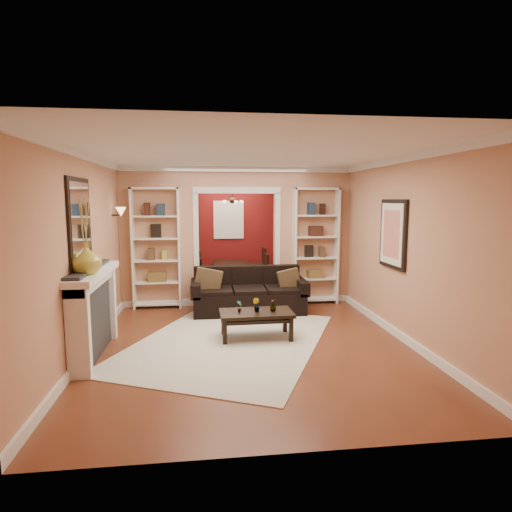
{
  "coord_description": "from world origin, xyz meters",
  "views": [
    {
      "loc": [
        -0.66,
        -7.21,
        2.07
      ],
      "look_at": [
        0.13,
        -0.8,
        1.22
      ],
      "focal_mm": 30.0,
      "sensor_mm": 36.0,
      "label": 1
    }
  ],
  "objects": [
    {
      "name": "floor",
      "position": [
        0.0,
        0.0,
        0.0
      ],
      "size": [
        8.0,
        8.0,
        0.0
      ],
      "primitive_type": "plane",
      "color": "brown",
      "rests_on": "ground"
    },
    {
      "name": "ceiling",
      "position": [
        0.0,
        0.0,
        2.7
      ],
      "size": [
        8.0,
        8.0,
        0.0
      ],
      "primitive_type": "plane",
      "rotation": [
        3.14,
        0.0,
        0.0
      ],
      "color": "white",
      "rests_on": "ground"
    },
    {
      "name": "wall_back",
      "position": [
        0.0,
        4.0,
        1.35
      ],
      "size": [
        8.0,
        0.0,
        8.0
      ],
      "primitive_type": "plane",
      "rotation": [
        1.57,
        0.0,
        0.0
      ],
      "color": "tan",
      "rests_on": "ground"
    },
    {
      "name": "wall_front",
      "position": [
        0.0,
        -4.0,
        1.35
      ],
      "size": [
        8.0,
        0.0,
        8.0
      ],
      "primitive_type": "plane",
      "rotation": [
        -1.57,
        0.0,
        0.0
      ],
      "color": "tan",
      "rests_on": "ground"
    },
    {
      "name": "wall_left",
      "position": [
        -2.25,
        0.0,
        1.35
      ],
      "size": [
        0.0,
        8.0,
        8.0
      ],
      "primitive_type": "plane",
      "rotation": [
        1.57,
        0.0,
        1.57
      ],
      "color": "tan",
      "rests_on": "ground"
    },
    {
      "name": "wall_right",
      "position": [
        2.25,
        0.0,
        1.35
      ],
      "size": [
        0.0,
        8.0,
        8.0
      ],
      "primitive_type": "plane",
      "rotation": [
        1.57,
        0.0,
        -1.57
      ],
      "color": "tan",
      "rests_on": "ground"
    },
    {
      "name": "partition_wall",
      "position": [
        0.0,
        1.2,
        1.35
      ],
      "size": [
        4.5,
        0.15,
        2.7
      ],
      "primitive_type": "cube",
      "color": "tan",
      "rests_on": "floor"
    },
    {
      "name": "red_back_panel",
      "position": [
        0.0,
        3.97,
        1.32
      ],
      "size": [
        4.44,
        0.04,
        2.64
      ],
      "primitive_type": "cube",
      "color": "maroon",
      "rests_on": "floor"
    },
    {
      "name": "dining_window",
      "position": [
        0.0,
        3.93,
        1.55
      ],
      "size": [
        0.78,
        0.03,
        0.98
      ],
      "primitive_type": "cube",
      "color": "#8CA5CC",
      "rests_on": "wall_back"
    },
    {
      "name": "area_rug",
      "position": [
        -0.31,
        -1.15,
        0.01
      ],
      "size": [
        3.74,
        4.23,
        0.01
      ],
      "primitive_type": "cube",
      "rotation": [
        0.0,
        0.0,
        -0.43
      ],
      "color": "beige",
      "rests_on": "floor"
    },
    {
      "name": "sofa",
      "position": [
        0.15,
        0.45,
        0.41
      ],
      "size": [
        2.1,
        0.91,
        0.82
      ],
      "primitive_type": "cube",
      "color": "black",
      "rests_on": "floor"
    },
    {
      "name": "pillow_left",
      "position": [
        -0.59,
        0.43,
        0.64
      ],
      "size": [
        0.47,
        0.14,
        0.47
      ],
      "primitive_type": "cube",
      "rotation": [
        0.0,
        0.0,
        0.01
      ],
      "color": "brown",
      "rests_on": "sofa"
    },
    {
      "name": "pillow_right",
      "position": [
        0.9,
        0.43,
        0.6
      ],
      "size": [
        0.39,
        0.13,
        0.39
      ],
      "primitive_type": "cube",
      "rotation": [
        0.0,
        0.0,
        0.04
      ],
      "color": "brown",
      "rests_on": "sofa"
    },
    {
      "name": "coffee_table",
      "position": [
        0.11,
        -1.04,
        0.21
      ],
      "size": [
        1.1,
        0.61,
        0.41
      ],
      "primitive_type": "cube",
      "rotation": [
        0.0,
        0.0,
        0.02
      ],
      "color": "black",
      "rests_on": "floor"
    },
    {
      "name": "plant_left",
      "position": [
        -0.15,
        -1.04,
        0.5
      ],
      "size": [
        0.11,
        0.11,
        0.18
      ],
      "primitive_type": "imported",
      "rotation": [
        0.0,
        0.0,
        0.87
      ],
      "color": "#336626",
      "rests_on": "coffee_table"
    },
    {
      "name": "plant_center",
      "position": [
        0.11,
        -1.04,
        0.51
      ],
      "size": [
        0.14,
        0.14,
        0.2
      ],
      "primitive_type": "imported",
      "rotation": [
        0.0,
        0.0,
        2.36
      ],
      "color": "#336626",
      "rests_on": "coffee_table"
    },
    {
      "name": "plant_right",
      "position": [
        0.36,
        -1.04,
        0.5
      ],
      "size": [
        0.13,
        0.13,
        0.18
      ],
      "primitive_type": "imported",
      "rotation": [
        0.0,
        0.0,
        4.36
      ],
      "color": "#336626",
      "rests_on": "coffee_table"
    },
    {
      "name": "bookshelf_left",
      "position": [
        -1.55,
        1.03,
        1.15
      ],
      "size": [
        0.9,
        0.3,
        2.3
      ],
      "primitive_type": "cube",
      "color": "white",
      "rests_on": "floor"
    },
    {
      "name": "bookshelf_right",
      "position": [
        1.55,
        1.03,
        1.15
      ],
      "size": [
        0.9,
        0.3,
        2.3
      ],
      "primitive_type": "cube",
      "color": "white",
      "rests_on": "floor"
    },
    {
      "name": "fireplace",
      "position": [
        -2.09,
        -1.5,
        0.58
      ],
      "size": [
        0.32,
        1.7,
        1.16
      ],
      "primitive_type": "cube",
      "color": "white",
      "rests_on": "floor"
    },
    {
      "name": "vase",
      "position": [
        -2.09,
        -1.82,
        1.35
      ],
      "size": [
        0.47,
        0.47,
        0.38
      ],
      "primitive_type": "imported",
      "rotation": [
        0.0,
        0.0,
        -0.35
      ],
      "color": "#AEA738",
      "rests_on": "fireplace"
    },
    {
      "name": "mirror",
      "position": [
        -2.23,
        -1.5,
        1.8
      ],
      "size": [
        0.03,
        0.95,
        1.1
      ],
      "primitive_type": "cube",
      "color": "silver",
      "rests_on": "wall_left"
    },
    {
      "name": "wall_sconce",
      "position": [
        -2.15,
        0.55,
        1.83
      ],
      "size": [
        0.18,
        0.18,
        0.22
      ],
      "primitive_type": "cube",
      "color": "#FFE0A5",
      "rests_on": "wall_left"
    },
    {
      "name": "framed_art",
      "position": [
        2.21,
        -1.0,
        1.55
      ],
      "size": [
        0.04,
        0.85,
        1.05
      ],
      "primitive_type": "cube",
      "color": "black",
      "rests_on": "wall_right"
    },
    {
      "name": "dining_table",
      "position": [
        0.03,
        2.88,
        0.27
      ],
      "size": [
        1.53,
        0.85,
        0.54
      ],
      "primitive_type": "imported",
      "rotation": [
        0.0,
        0.0,
        1.57
      ],
      "color": "black",
      "rests_on": "floor"
    },
    {
      "name": "dining_chair_nw",
      "position": [
        -0.52,
        2.58,
        0.38
      ],
      "size": [
        0.44,
        0.44,
        0.77
      ],
      "primitive_type": "cube",
      "rotation": [
        0.0,
        0.0,
        1.76
      ],
      "color": "black",
      "rests_on": "floor"
    },
    {
      "name": "dining_chair_ne",
      "position": [
        0.58,
        2.58,
        0.42
      ],
      "size": [
        0.5,
        0.5,
        0.84
      ],
      "primitive_type": "cube",
      "rotation": [
        0.0,
        0.0,
        -1.8
      ],
      "color": "black",
      "rests_on": "floor"
    },
    {
      "name": "dining_chair_sw",
      "position": [
        -0.52,
        3.18,
        0.43
      ],
      "size": [
        0.5,
        0.5,
        0.85
      ],
      "primitive_type": "cube",
      "rotation": [
        0.0,
        0.0,
        1.77
      ],
      "color": "black",
      "rests_on": "floor"
    },
    {
      "name": "dining_chair_se",
      "position": [
        0.58,
        3.18,
        0.46
      ],
      "size": [
        0.59,
        0.59,
        0.92
      ],
      "primitive_type": "cube",
      "rotation": [
        0.0,
        0.0,
        -1.19
      ],
      "color": "black",
      "rests_on": "floor"
    },
    {
      "name": "chandelier",
      "position": [
        0.0,
        2.7,
        2.02
      ],
      "size": [
        0.5,
        0.5,
        0.3
      ],
      "primitive_type": "cube",
      "color": "#301E16",
      "rests_on": "ceiling"
    }
  ]
}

